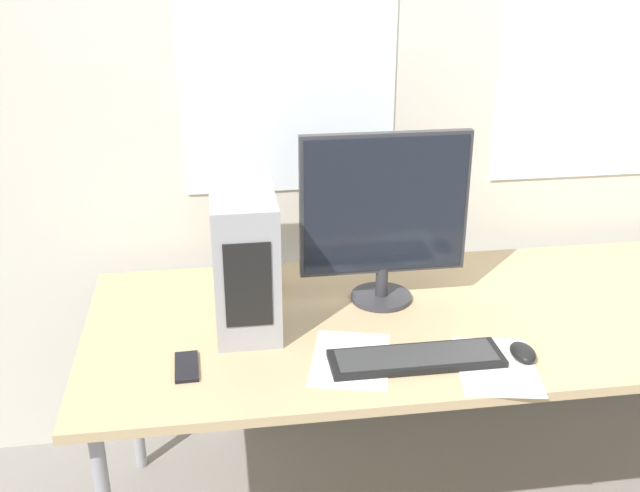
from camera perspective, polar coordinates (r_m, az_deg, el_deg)
name	(u,v)px	position (r m, az deg, el deg)	size (l,w,h in m)	color
wall_back	(444,84)	(2.72, 9.45, 12.08)	(8.00, 0.07, 2.70)	beige
desk	(486,322)	(2.41, 12.53, -5.69)	(2.46, 0.90, 0.76)	tan
pc_tower	(243,250)	(2.25, -5.85, -0.30)	(0.18, 0.49, 0.41)	#9E9EA3
monitor_main	(384,213)	(2.29, 4.92, 2.51)	(0.52, 0.19, 0.55)	#333338
keyboard	(416,358)	(2.09, 7.33, -8.49)	(0.48, 0.14, 0.02)	black
mouse	(523,352)	(2.16, 15.20, -7.82)	(0.07, 0.10, 0.03)	black
cell_phone	(187,367)	(2.08, -10.13, -9.04)	(0.07, 0.15, 0.01)	black
paper_sheet_left	(351,359)	(2.09, 2.35, -8.61)	(0.28, 0.34, 0.00)	white
paper_sheet_front	(496,366)	(2.11, 13.29, -8.91)	(0.26, 0.33, 0.00)	white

